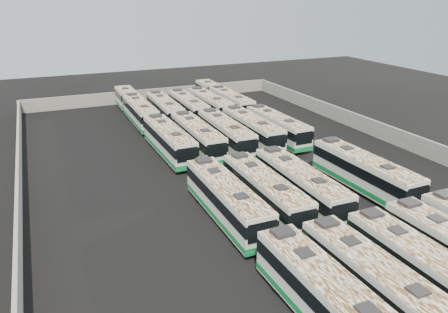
# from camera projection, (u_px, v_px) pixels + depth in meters

# --- Properties ---
(ground) EXTENTS (140.00, 140.00, 0.00)m
(ground) POSITION_uv_depth(u_px,v_px,m) (240.00, 171.00, 48.38)
(ground) COLOR black
(ground) RESTS_ON ground
(perimeter_wall) EXTENTS (45.20, 73.20, 2.20)m
(perimeter_wall) POSITION_uv_depth(u_px,v_px,m) (240.00, 162.00, 47.99)
(perimeter_wall) COLOR slate
(perimeter_wall) RESTS_ON ground
(bus_front_far_left) EXTENTS (2.89, 13.04, 3.67)m
(bus_front_far_left) POSITION_uv_depth(u_px,v_px,m) (331.00, 301.00, 25.18)
(bus_front_far_left) COLOR silver
(bus_front_far_left) RESTS_ON ground
(bus_front_left) EXTENTS (2.87, 12.77, 3.59)m
(bus_front_left) POSITION_uv_depth(u_px,v_px,m) (378.00, 285.00, 26.66)
(bus_front_left) COLOR silver
(bus_front_left) RESTS_ON ground
(bus_front_center) EXTENTS (2.70, 12.71, 3.58)m
(bus_front_center) POSITION_uv_depth(u_px,v_px,m) (426.00, 272.00, 27.92)
(bus_front_center) COLOR silver
(bus_front_center) RESTS_ON ground
(bus_midfront_far_left) EXTENTS (2.81, 13.07, 3.68)m
(bus_midfront_far_left) POSITION_uv_depth(u_px,v_px,m) (227.00, 199.00, 37.52)
(bus_midfront_far_left) COLOR silver
(bus_midfront_far_left) RESTS_ON ground
(bus_midfront_left) EXTENTS (2.81, 12.76, 3.59)m
(bus_midfront_left) POSITION_uv_depth(u_px,v_px,m) (265.00, 191.00, 39.18)
(bus_midfront_left) COLOR silver
(bus_midfront_left) RESTS_ON ground
(bus_midfront_center) EXTENTS (3.06, 13.17, 3.70)m
(bus_midfront_center) POSITION_uv_depth(u_px,v_px,m) (300.00, 185.00, 40.36)
(bus_midfront_center) COLOR silver
(bus_midfront_center) RESTS_ON ground
(bus_midfront_far_right) EXTENTS (3.04, 13.25, 3.72)m
(bus_midfront_far_right) POSITION_uv_depth(u_px,v_px,m) (364.00, 172.00, 43.18)
(bus_midfront_far_right) COLOR silver
(bus_midfront_far_right) RESTS_ON ground
(bus_midback_far_left) EXTENTS (2.94, 13.11, 3.69)m
(bus_midback_far_left) POSITION_uv_depth(u_px,v_px,m) (169.00, 140.00, 52.50)
(bus_midback_far_left) COLOR silver
(bus_midback_far_left) RESTS_ON ground
(bus_midback_left) EXTENTS (2.85, 13.07, 3.68)m
(bus_midback_left) POSITION_uv_depth(u_px,v_px,m) (197.00, 136.00, 53.86)
(bus_midback_left) COLOR silver
(bus_midback_left) RESTS_ON ground
(bus_midback_center) EXTENTS (3.09, 13.21, 3.71)m
(bus_midback_center) POSITION_uv_depth(u_px,v_px,m) (225.00, 133.00, 55.03)
(bus_midback_center) COLOR silver
(bus_midback_center) RESTS_ON ground
(bus_midback_right) EXTENTS (2.84, 13.10, 3.69)m
(bus_midback_right) POSITION_uv_depth(u_px,v_px,m) (252.00, 129.00, 56.64)
(bus_midback_right) COLOR silver
(bus_midback_right) RESTS_ON ground
(bus_midback_far_right) EXTENTS (2.86, 12.76, 3.59)m
(bus_midback_far_right) POSITION_uv_depth(u_px,v_px,m) (277.00, 127.00, 57.86)
(bus_midback_far_right) COLOR silver
(bus_midback_far_right) RESTS_ON ground
(bus_back_far_left) EXTENTS (2.79, 19.87, 3.60)m
(bus_back_far_left) POSITION_uv_depth(u_px,v_px,m) (135.00, 107.00, 67.78)
(bus_back_far_left) COLOR silver
(bus_back_far_left) RESTS_ON ground
(bus_back_left) EXTENTS (2.98, 12.81, 3.60)m
(bus_back_left) POSITION_uv_depth(u_px,v_px,m) (165.00, 110.00, 66.28)
(bus_back_left) COLOR silver
(bus_back_left) RESTS_ON ground
(bus_back_center) EXTENTS (2.93, 12.92, 3.63)m
(bus_back_center) POSITION_uv_depth(u_px,v_px,m) (188.00, 107.00, 67.61)
(bus_back_center) COLOR silver
(bus_back_center) RESTS_ON ground
(bus_back_right) EXTENTS (2.94, 12.94, 3.64)m
(bus_back_right) POSITION_uv_depth(u_px,v_px,m) (210.00, 105.00, 69.10)
(bus_back_right) COLOR silver
(bus_back_right) RESTS_ON ground
(bus_back_far_right) EXTENTS (2.81, 19.71, 3.57)m
(bus_back_far_right) POSITION_uv_depth(u_px,v_px,m) (223.00, 98.00, 73.36)
(bus_back_far_right) COLOR silver
(bus_back_far_right) RESTS_ON ground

